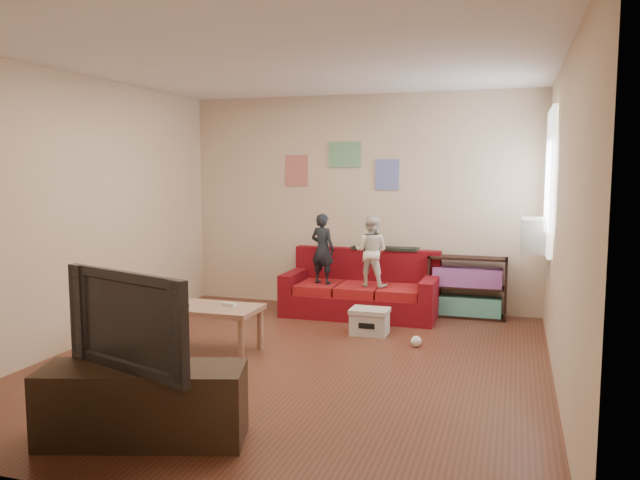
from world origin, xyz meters
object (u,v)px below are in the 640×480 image
(coffee_table, at_px, (208,312))
(tv_stand, at_px, (143,404))
(sofa, at_px, (362,292))
(child_a, at_px, (323,249))
(child_b, at_px, (371,251))
(television, at_px, (140,319))
(bookshelf, at_px, (467,290))
(file_box, at_px, (370,321))

(coffee_table, bearing_deg, tv_stand, -74.54)
(sofa, xyz_separation_m, child_a, (-0.45, -0.16, 0.54))
(child_b, xyz_separation_m, television, (-0.67, -3.74, 0.01))
(sofa, height_order, bookshelf, sofa)
(child_a, distance_m, child_b, 0.60)
(bookshelf, xyz_separation_m, television, (-1.76, -4.14, 0.49))
(sofa, height_order, coffee_table, sofa)
(coffee_table, height_order, television, television)
(coffee_table, distance_m, file_box, 1.76)
(bookshelf, bearing_deg, tv_stand, -113.03)
(sofa, bearing_deg, television, -97.64)
(child_a, height_order, coffee_table, child_a)
(bookshelf, distance_m, tv_stand, 4.50)
(child_b, relative_size, file_box, 2.07)
(tv_stand, bearing_deg, bookshelf, 50.36)
(sofa, bearing_deg, child_b, -47.70)
(coffee_table, height_order, file_box, coffee_table)
(child_b, xyz_separation_m, coffee_table, (-1.21, -1.80, -0.42))
(sofa, xyz_separation_m, bookshelf, (1.24, 0.24, 0.06))
(bookshelf, bearing_deg, television, -113.03)
(television, bearing_deg, child_b, 98.65)
(sofa, xyz_separation_m, child_b, (0.15, -0.16, 0.53))
(sofa, distance_m, coffee_table, 2.23)
(tv_stand, xyz_separation_m, television, (0.00, 0.00, 0.57))
(coffee_table, height_order, tv_stand, tv_stand)
(bookshelf, height_order, tv_stand, bookshelf)
(sofa, relative_size, bookshelf, 2.01)
(bookshelf, xyz_separation_m, tv_stand, (-1.76, -4.14, -0.08))
(sofa, bearing_deg, file_box, -71.10)
(child_a, bearing_deg, tv_stand, 104.13)
(coffee_table, bearing_deg, sofa, 61.59)
(bookshelf, bearing_deg, child_a, -166.67)
(coffee_table, xyz_separation_m, tv_stand, (0.54, -1.94, -0.14))
(child_b, xyz_separation_m, bookshelf, (1.09, 0.40, -0.48))
(child_a, bearing_deg, bookshelf, -151.45)
(sofa, distance_m, tv_stand, 3.94)
(child_b, height_order, coffee_table, child_b)
(coffee_table, xyz_separation_m, bookshelf, (2.30, 2.20, -0.06))
(child_a, xyz_separation_m, file_box, (0.75, -0.71, -0.67))
(child_a, bearing_deg, file_box, 151.86)
(child_b, bearing_deg, sofa, -41.08)
(coffee_table, relative_size, television, 0.89)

